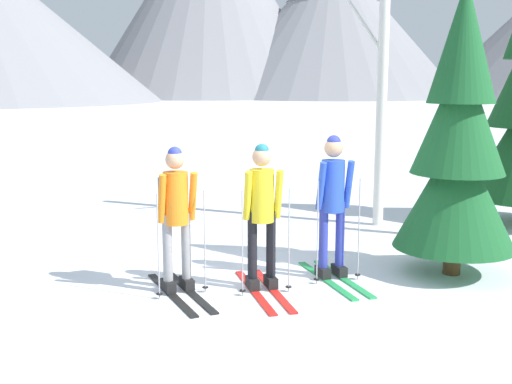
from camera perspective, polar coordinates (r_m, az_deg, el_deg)
The scene contains 7 objects.
ground_plane at distance 7.57m, azimuth -1.21°, elevation -8.47°, with size 400.00×400.00×0.00m, color white.
skier_in_orange at distance 7.27m, azimuth -7.36°, elevation -1.71°, with size 0.96×1.57×1.66m.
skier_in_yellow at distance 7.27m, azimuth 0.32°, elevation -1.71°, with size 0.70×1.60×1.69m.
skier_in_blue at distance 7.74m, azimuth 6.64°, elevation -0.74°, with size 0.78×1.58×1.75m.
pine_tree_near at distance 8.13m, azimuth 17.32°, elevation 4.16°, with size 1.48×1.48×3.58m.
birch_tree_tall at distance 10.66m, azimuth 10.96°, elevation 10.70°, with size 1.00×0.96×4.98m.
mountain_ridge_distant at distance 81.78m, azimuth 3.24°, elevation 15.79°, with size 113.22×58.06×26.67m.
Camera 1 is at (0.13, -7.18, 2.40)m, focal length 45.01 mm.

